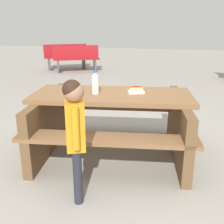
{
  "coord_description": "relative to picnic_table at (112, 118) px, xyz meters",
  "views": [
    {
      "loc": [
        0.73,
        -2.83,
        1.49
      ],
      "look_at": [
        0.0,
        0.0,
        0.52
      ],
      "focal_mm": 42.37,
      "sensor_mm": 36.0,
      "label": 1
    }
  ],
  "objects": [
    {
      "name": "ground_plane",
      "position": [
        0.0,
        0.0,
        -0.44
      ],
      "size": [
        30.0,
        30.0,
        0.0
      ],
      "primitive_type": "plane",
      "color": "gray",
      "rests_on": "ground"
    },
    {
      "name": "picnic_table",
      "position": [
        0.0,
        0.0,
        0.0
      ],
      "size": [
        1.99,
        1.66,
        0.75
      ],
      "color": "brown",
      "rests_on": "ground"
    },
    {
      "name": "soda_bottle",
      "position": [
        -0.18,
        -0.06,
        0.43
      ],
      "size": [
        0.08,
        0.08,
        0.26
      ],
      "color": "silver",
      "rests_on": "picnic_table"
    },
    {
      "name": "hotdog_tray",
      "position": [
        0.26,
        0.08,
        0.34
      ],
      "size": [
        0.21,
        0.17,
        0.08
      ],
      "color": "white",
      "rests_on": "picnic_table"
    },
    {
      "name": "child_in_coat",
      "position": [
        -0.07,
        -0.95,
        0.25
      ],
      "size": [
        0.21,
        0.25,
        1.09
      ],
      "color": "#262633",
      "rests_on": "ground"
    },
    {
      "name": "park_bench_mid",
      "position": [
        -2.6,
        5.41,
        0.0
      ],
      "size": [
        1.53,
        0.99,
        0.85
      ],
      "color": "maroon",
      "rests_on": "ground"
    },
    {
      "name": "park_bench_far",
      "position": [
        -3.16,
        5.85,
        0.0
      ],
      "size": [
        1.49,
        1.13,
        0.85
      ],
      "color": "maroon",
      "rests_on": "ground"
    }
  ]
}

